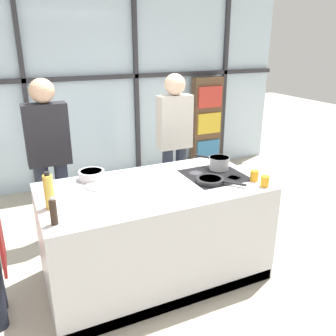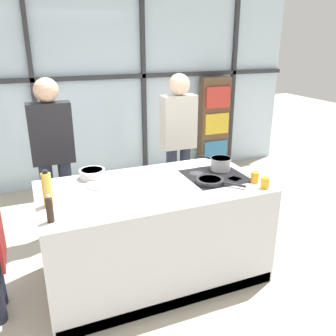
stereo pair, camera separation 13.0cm
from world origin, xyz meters
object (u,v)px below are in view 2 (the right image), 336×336
(juice_glass_near, at_px, (265,183))
(pepper_grinder, at_px, (50,209))
(spectator_far_left, at_px, (53,150))
(spectator_center_left, at_px, (179,136))
(white_plate, at_px, (100,185))
(frying_pan, at_px, (211,181))
(saucepan, at_px, (220,163))
(juice_glass_far, at_px, (255,177))
(mixing_bowl, at_px, (92,173))
(oil_bottle, at_px, (47,189))

(juice_glass_near, bearing_deg, pepper_grinder, 177.64)
(pepper_grinder, relative_size, juice_glass_near, 2.21)
(spectator_far_left, xyz_separation_m, spectator_center_left, (1.40, 0.00, 0.01))
(pepper_grinder, bearing_deg, white_plate, 48.55)
(spectator_center_left, xyz_separation_m, frying_pan, (-0.22, -1.17, -0.08))
(saucepan, xyz_separation_m, juice_glass_near, (0.12, -0.53, -0.02))
(pepper_grinder, height_order, juice_glass_near, pepper_grinder)
(frying_pan, xyz_separation_m, juice_glass_far, (0.36, -0.13, 0.03))
(saucepan, height_order, juice_glass_near, saucepan)
(spectator_far_left, xyz_separation_m, mixing_bowl, (0.27, -0.67, -0.05))
(white_plate, bearing_deg, spectator_center_left, 38.11)
(oil_bottle, distance_m, juice_glass_near, 1.71)
(pepper_grinder, xyz_separation_m, juice_glass_near, (1.69, -0.07, -0.05))
(frying_pan, height_order, pepper_grinder, pepper_grinder)
(mixing_bowl, bearing_deg, spectator_far_left, 111.60)
(oil_bottle, bearing_deg, pepper_grinder, -92.18)
(mixing_bowl, bearing_deg, juice_glass_near, -31.15)
(spectator_far_left, bearing_deg, spectator_center_left, -180.00)
(spectator_far_left, xyz_separation_m, saucepan, (1.42, -0.92, -0.03))
(frying_pan, relative_size, saucepan, 1.20)
(white_plate, height_order, pepper_grinder, pepper_grinder)
(mixing_bowl, bearing_deg, spectator_center_left, 30.55)
(oil_bottle, xyz_separation_m, juice_glass_near, (1.68, -0.33, -0.09))
(oil_bottle, relative_size, pepper_grinder, 1.40)
(saucepan, bearing_deg, pepper_grinder, -163.85)
(spectator_center_left, height_order, juice_glass_near, spectator_center_left)
(frying_pan, relative_size, white_plate, 1.52)
(frying_pan, relative_size, juice_glass_near, 4.12)
(frying_pan, bearing_deg, oil_bottle, 177.16)
(white_plate, bearing_deg, frying_pan, -19.09)
(spectator_center_left, distance_m, white_plate, 1.41)
(frying_pan, bearing_deg, spectator_far_left, 135.17)
(frying_pan, distance_m, pepper_grinder, 1.35)
(oil_bottle, height_order, pepper_grinder, oil_bottle)
(juice_glass_far, bearing_deg, spectator_far_left, 139.82)
(oil_bottle, height_order, juice_glass_near, oil_bottle)
(saucepan, distance_m, juice_glass_near, 0.54)
(juice_glass_near, bearing_deg, frying_pan, 143.40)
(saucepan, xyz_separation_m, oil_bottle, (-1.56, -0.19, 0.07))
(white_plate, xyz_separation_m, mixing_bowl, (-0.03, 0.20, 0.04))
(spectator_center_left, bearing_deg, saucepan, 91.46)
(oil_bottle, distance_m, juice_glass_far, 1.69)
(frying_pan, bearing_deg, saucepan, 46.76)
(spectator_center_left, height_order, mixing_bowl, spectator_center_left)
(spectator_center_left, relative_size, mixing_bowl, 7.42)
(oil_bottle, bearing_deg, frying_pan, -2.84)
(juice_glass_near, xyz_separation_m, juice_glass_far, (0.00, 0.14, 0.00))
(spectator_far_left, distance_m, juice_glass_near, 2.11)
(mixing_bowl, bearing_deg, frying_pan, -28.82)
(white_plate, bearing_deg, juice_glass_far, -19.19)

